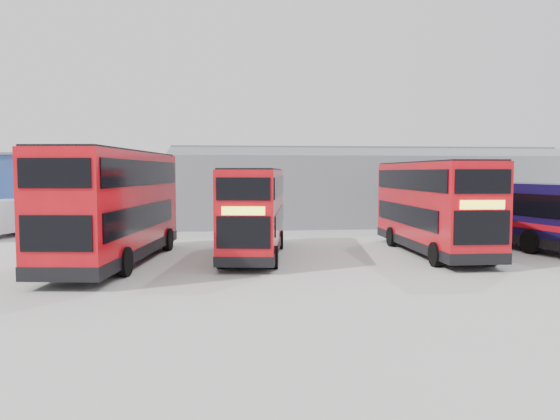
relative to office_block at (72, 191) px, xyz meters
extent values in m
plane|color=#A7A7A1|center=(14.00, -17.99, -2.58)|extent=(120.00, 120.00, 0.00)
cube|color=navy|center=(0.00, 0.01, -0.08)|extent=(12.00, 8.00, 5.00)
cube|color=#595E62|center=(0.00, 0.01, 2.47)|extent=(12.30, 8.30, 0.15)
cube|color=#447AC2|center=(0.00, -4.09, 0.42)|extent=(3.96, 0.15, 1.40)
cube|color=gray|center=(22.00, 2.01, -0.08)|extent=(30.00, 12.00, 5.00)
cube|color=#595E62|center=(22.00, -0.79, 2.67)|extent=(30.50, 6.33, 1.29)
cube|color=#595E62|center=(22.00, 4.80, 2.67)|extent=(30.50, 6.33, 1.29)
cube|color=red|center=(5.99, -16.24, -0.04)|extent=(4.23, 11.51, 4.34)
cube|color=black|center=(5.99, -16.24, -1.99)|extent=(4.27, 11.56, 0.48)
cube|color=black|center=(7.28, -16.85, -0.54)|extent=(1.39, 9.45, 1.02)
cube|color=black|center=(4.59, -16.47, -0.54)|extent=(1.39, 9.45, 1.02)
cube|color=black|center=(7.34, -16.43, 1.28)|extent=(1.54, 10.51, 1.02)
cube|color=black|center=(4.65, -16.04, 1.28)|extent=(1.54, 10.51, 1.02)
cube|color=black|center=(6.78, -10.64, -0.65)|extent=(2.39, 0.39, 1.45)
cube|color=black|center=(6.78, -10.64, 1.28)|extent=(2.39, 0.39, 1.02)
cube|color=#F4FF35|center=(6.79, -10.63, 0.31)|extent=(1.92, 0.31, 0.37)
cube|color=black|center=(5.20, -21.83, -0.65)|extent=(2.34, 0.38, 1.18)
cube|color=black|center=(5.20, -21.83, 1.28)|extent=(2.34, 0.38, 0.96)
cube|color=black|center=(5.99, -16.24, 2.16)|extent=(4.04, 11.33, 0.11)
cylinder|color=black|center=(7.81, -12.54, -2.02)|extent=(0.50, 1.15, 1.11)
cylinder|color=black|center=(5.27, -12.18, -2.02)|extent=(0.50, 1.15, 1.11)
cylinder|color=black|center=(6.87, -19.23, -2.02)|extent=(0.50, 1.15, 1.11)
cylinder|color=black|center=(4.32, -18.87, -2.02)|extent=(0.50, 1.15, 1.11)
cube|color=red|center=(11.99, -14.76, -0.43)|extent=(3.65, 9.74, 3.67)
cube|color=black|center=(11.99, -14.76, -2.08)|extent=(3.69, 9.78, 0.41)
cube|color=black|center=(10.91, -14.23, -0.86)|extent=(1.24, 7.97, 0.86)
cube|color=black|center=(13.19, -14.57, -0.86)|extent=(1.24, 7.97, 0.86)
cube|color=black|center=(10.86, -14.59, 0.68)|extent=(1.38, 8.87, 0.86)
cube|color=black|center=(13.13, -14.93, 0.68)|extent=(1.38, 8.87, 0.86)
cube|color=black|center=(11.28, -19.48, -0.95)|extent=(2.02, 0.35, 1.22)
cube|color=black|center=(11.28, -19.48, 0.68)|extent=(2.02, 0.35, 0.86)
cube|color=#F4FF35|center=(11.28, -19.48, -0.14)|extent=(1.62, 0.28, 0.32)
cube|color=black|center=(12.70, -10.04, -0.95)|extent=(1.98, 0.34, 1.00)
cube|color=black|center=(12.70, -10.04, 0.68)|extent=(1.98, 0.34, 0.81)
cube|color=black|center=(11.99, -14.76, 1.42)|extent=(3.50, 9.58, 0.09)
cylinder|color=black|center=(10.43, -17.86, -2.11)|extent=(0.43, 0.97, 0.94)
cylinder|color=black|center=(12.58, -18.19, -2.11)|extent=(0.43, 0.97, 0.94)
cylinder|color=black|center=(11.28, -12.22, -2.11)|extent=(0.43, 0.97, 0.94)
cylinder|color=black|center=(13.43, -12.55, -2.11)|extent=(0.43, 0.97, 0.94)
cube|color=red|center=(20.46, -14.88, -0.25)|extent=(2.64, 10.34, 3.97)
cube|color=black|center=(20.46, -14.88, -2.04)|extent=(2.68, 10.38, 0.44)
cube|color=black|center=(19.23, -14.46, -0.72)|extent=(0.21, 8.73, 0.93)
cube|color=black|center=(21.72, -14.51, -0.72)|extent=(0.21, 8.73, 0.93)
cube|color=black|center=(19.22, -14.85, 0.95)|extent=(0.23, 9.71, 0.93)
cube|color=black|center=(21.71, -14.90, 0.95)|extent=(0.23, 9.71, 0.93)
cube|color=black|center=(20.37, -20.04, -0.81)|extent=(2.21, 0.09, 1.32)
cube|color=black|center=(20.37, -20.04, 0.95)|extent=(2.21, 0.09, 0.93)
cube|color=#F4FF35|center=(20.37, -20.05, 0.07)|extent=(1.77, 0.07, 0.34)
cube|color=black|center=(20.56, -9.71, -0.81)|extent=(2.16, 0.09, 1.08)
cube|color=black|center=(20.56, -9.71, 0.95)|extent=(2.16, 0.09, 0.88)
cube|color=black|center=(20.46, -14.88, 1.75)|extent=(2.49, 10.19, 0.10)
cylinder|color=black|center=(19.22, -18.44, -2.07)|extent=(0.33, 1.03, 1.02)
cylinder|color=black|center=(21.57, -18.48, -2.07)|extent=(0.33, 1.03, 1.02)
cylinder|color=black|center=(19.33, -12.26, -2.07)|extent=(0.33, 1.03, 1.02)
cylinder|color=black|center=(21.69, -12.30, -2.07)|extent=(0.33, 1.03, 1.02)
cube|color=black|center=(25.80, -11.85, -0.72)|extent=(5.01, 12.50, 2.94)
cube|color=black|center=(25.80, -11.85, -1.99)|extent=(5.06, 12.55, 0.44)
cube|color=maroon|center=(25.80, -11.85, -1.25)|extent=(5.05, 12.54, 0.28)
cube|color=black|center=(27.24, -11.91, -0.25)|extent=(1.97, 10.03, 1.05)
cube|color=black|center=(24.48, -12.44, -0.25)|extent=(1.97, 10.03, 1.05)
cube|color=black|center=(24.65, -5.84, -0.53)|extent=(2.46, 0.52, 1.44)
cylinder|color=black|center=(26.29, -7.36, -2.00)|extent=(0.56, 1.20, 1.15)
cylinder|color=black|center=(23.68, -7.86, -2.00)|extent=(0.56, 1.20, 1.15)
cylinder|color=black|center=(25.14, -15.48, -2.00)|extent=(0.56, 1.20, 1.15)
cylinder|color=black|center=(-3.15, -4.43, -2.22)|extent=(0.50, 0.76, 0.72)
cylinder|color=black|center=(-1.37, -5.16, -2.22)|extent=(0.50, 0.76, 0.72)
camera|label=1|loc=(10.46, -39.82, 1.32)|focal=35.00mm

